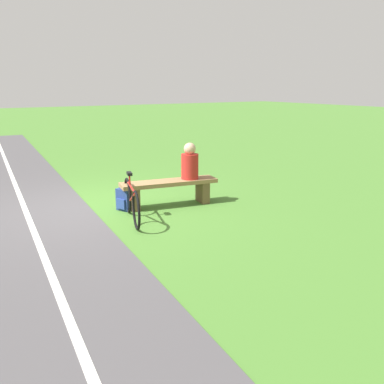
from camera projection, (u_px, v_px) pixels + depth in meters
The scene contains 7 objects.
ground_plane at pixel (89, 209), 8.26m from camera, with size 80.00×80.00×0.00m, color #477A2D.
paved_path at pixel (72, 328), 4.19m from camera, with size 2.32×36.00×0.02m, color #4C494C.
path_centre_line at pixel (72, 327), 4.19m from camera, with size 0.10×32.00×0.00m, color silver.
bench at pixel (169, 188), 8.39m from camera, with size 1.99×0.77×0.51m.
person_seated at pixel (190, 163), 8.44m from camera, with size 0.40×0.40×0.73m.
bicycle at pixel (132, 201), 7.47m from camera, with size 0.50×1.64×0.85m.
backpack at pixel (125, 200), 8.13m from camera, with size 0.32×0.35×0.42m.
Camera 1 is at (2.51, 7.79, 2.36)m, focal length 39.46 mm.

